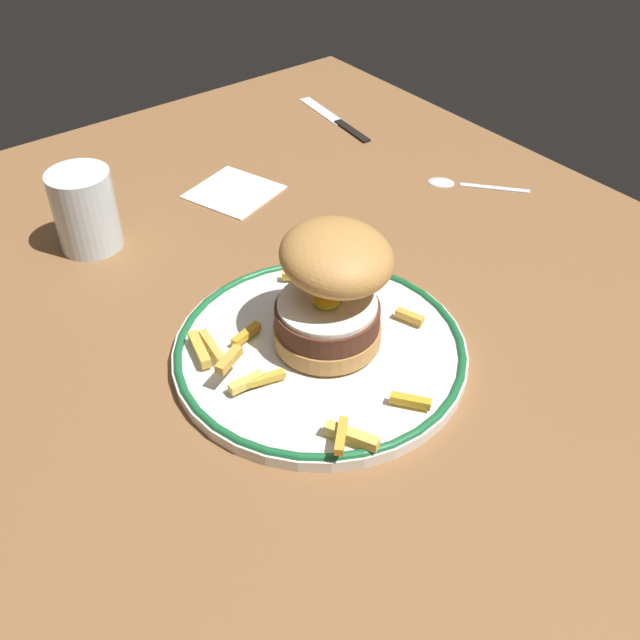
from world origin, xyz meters
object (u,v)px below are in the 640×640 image
object	(u,v)px
knife	(339,122)
spoon	(453,182)
water_glass	(86,215)
burger	(332,287)
dinner_plate	(320,350)
napkin	(234,191)

from	to	relation	value
knife	spoon	world-z (taller)	spoon
water_glass	knife	world-z (taller)	water_glass
burger	knife	distance (cm)	50.71
dinner_plate	water_glass	bearing A→B (deg)	-163.44
burger	water_glass	xyz separation A→B (cm)	(-30.93, -11.12, -3.29)
knife	spoon	distance (cm)	23.37
napkin	spoon	bearing A→B (deg)	56.84
knife	napkin	world-z (taller)	knife
dinner_plate	burger	size ratio (longest dim) A/B	1.94
spoon	napkin	size ratio (longest dim) A/B	1.12
burger	dinner_plate	bearing A→B (deg)	-75.05
dinner_plate	spoon	distance (cm)	37.61
dinner_plate	water_glass	distance (cm)	32.93
knife	spoon	bearing A→B (deg)	0.83
knife	napkin	distance (cm)	24.87
dinner_plate	napkin	bearing A→B (deg)	162.09
spoon	napkin	xyz separation A→B (cm)	(-15.67, -23.98, -0.16)
knife	spoon	xyz separation A→B (cm)	(23.36, 0.34, 0.10)
knife	napkin	xyz separation A→B (cm)	(7.69, -23.65, -0.06)
water_glass	burger	bearing A→B (deg)	19.77
spoon	dinner_plate	bearing A→B (deg)	-65.21
burger	water_glass	world-z (taller)	burger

